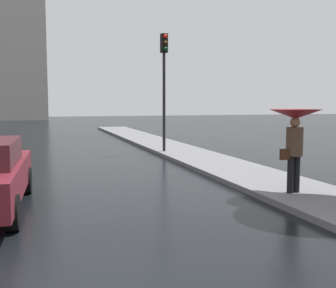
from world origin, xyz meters
The scene contains 2 objects.
pedestrian_with_umbrella_far centered at (4.77, 3.99, 1.64)m, with size 1.13×1.13×1.85m.
traffic_light centered at (4.31, 12.43, 3.39)m, with size 0.26×0.39×4.73m.
Camera 1 is at (-0.63, -3.98, 2.16)m, focal length 44.92 mm.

